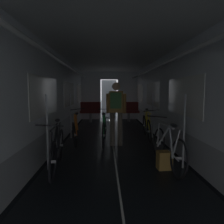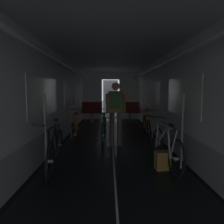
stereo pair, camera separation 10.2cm
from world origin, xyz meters
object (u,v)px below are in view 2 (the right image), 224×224
bench_seat_far_right (130,110)px  backpack_on_floor (162,160)px  bicycle_yellow (147,127)px  bicycle_black (55,149)px  bicycle_silver (166,148)px  bench_seat_far_left (92,110)px  person_cyclist_aisle (116,108)px  bicycle_green_in_aisle (104,130)px  bicycle_orange (75,129)px

bench_seat_far_right → backpack_on_floor: bearing=-90.0°
bicycle_yellow → backpack_on_floor: bicycle_yellow is taller
bicycle_black → bench_seat_far_right: bearing=71.6°
backpack_on_floor → bicycle_silver: bearing=50.7°
bench_seat_far_left → bench_seat_far_right: size_ratio=1.00×
bench_seat_far_left → backpack_on_floor: bearing=-73.3°
bicycle_black → bicycle_silver: 2.08m
bicycle_yellow → bicycle_black: bearing=-131.4°
bench_seat_far_left → person_cyclist_aisle: 4.47m
person_cyclist_aisle → bicycle_green_in_aisle: bearing=139.9°
bicycle_yellow → bicycle_green_in_aisle: bicycle_yellow is taller
bicycle_black → bicycle_silver: bicycle_silver is taller
bench_seat_far_left → bicycle_silver: (1.89, -5.91, -0.19)m
bicycle_yellow → bicycle_green_in_aisle: size_ratio=1.00×
bench_seat_far_right → bicycle_orange: bench_seat_far_right is taller
bicycle_black → bicycle_green_in_aisle: 2.10m
bench_seat_far_left → bench_seat_far_right: same height
bench_seat_far_left → bicycle_green_in_aisle: 4.13m
bench_seat_far_left → bicycle_black: 6.00m
bench_seat_far_left → person_cyclist_aisle: size_ratio=0.58×
person_cyclist_aisle → backpack_on_floor: 2.05m
bicycle_orange → bicycle_green_in_aisle: (0.81, -0.08, 0.00)m
bicycle_yellow → bicycle_silver: bearing=-91.9°
person_cyclist_aisle → backpack_on_floor: size_ratio=4.96×
bicycle_silver → bicycle_orange: (-2.03, 1.93, -0.00)m
bench_seat_far_right → bicycle_yellow: bench_seat_far_right is taller
bench_seat_far_left → person_cyclist_aisle: person_cyclist_aisle is taller
bicycle_black → bicycle_green_in_aisle: (0.86, 1.92, 0.00)m
bicycle_silver → bench_seat_far_left: bearing=107.7°
bicycle_black → person_cyclist_aisle: size_ratio=1.00×
bicycle_black → bicycle_orange: 2.01m
backpack_on_floor → bicycle_green_in_aisle: bearing=120.3°
bench_seat_far_right → bicycle_silver: (0.09, -5.91, -0.19)m
bench_seat_far_right → bicycle_black: bearing=-108.4°
bench_seat_far_right → backpack_on_floor: bench_seat_far_right is taller
person_cyclist_aisle → bicycle_green_in_aisle: 0.76m
bench_seat_far_left → backpack_on_floor: (1.80, -6.02, -0.40)m
bicycle_yellow → bicycle_black: bicycle_yellow is taller
bench_seat_far_left → backpack_on_floor: 6.29m
bicycle_yellow → bicycle_orange: bicycle_orange is taller
backpack_on_floor → bench_seat_far_left: bearing=106.7°
backpack_on_floor → bicycle_black: bearing=179.3°
bench_seat_far_right → bicycle_yellow: size_ratio=0.58×
person_cyclist_aisle → bench_seat_far_left: bearing=102.8°
bicycle_orange → backpack_on_floor: (1.94, -2.03, -0.21)m
person_cyclist_aisle → bicycle_orange: bearing=162.6°
bicycle_yellow → bicycle_black: (-2.16, -2.45, 0.00)m
person_cyclist_aisle → bicycle_yellow: bearing=38.9°
bicycle_green_in_aisle → bicycle_yellow: bearing=22.0°
bench_seat_far_right → person_cyclist_aisle: person_cyclist_aisle is taller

